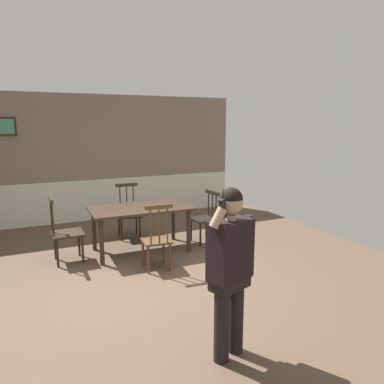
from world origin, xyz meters
name	(u,v)px	position (x,y,z in m)	size (l,w,h in m)	color
ground_plane	(144,281)	(0.00, 0.00, 0.00)	(8.02, 8.02, 0.00)	brown
room_back_partition	(92,161)	(0.00, 3.65, 1.33)	(6.73, 0.17, 2.76)	gray
dining_table	(140,212)	(0.33, 1.19, 0.67)	(1.66, 0.96, 0.77)	#38281E
chair_near_window	(205,218)	(1.54, 1.16, 0.45)	(0.45, 0.45, 0.93)	black
chair_by_doorway	(157,239)	(0.31, 0.33, 0.47)	(0.43, 0.43, 1.01)	#513823
chair_at_table_head	(65,232)	(-0.88, 1.21, 0.49)	(0.46, 0.46, 1.04)	#2D2319
chair_opposite_corner	(128,213)	(0.36, 2.04, 0.47)	(0.46, 0.46, 1.01)	#2D2319
person_figure	(231,264)	(0.22, -1.89, 0.91)	(0.53, 0.34, 1.60)	black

